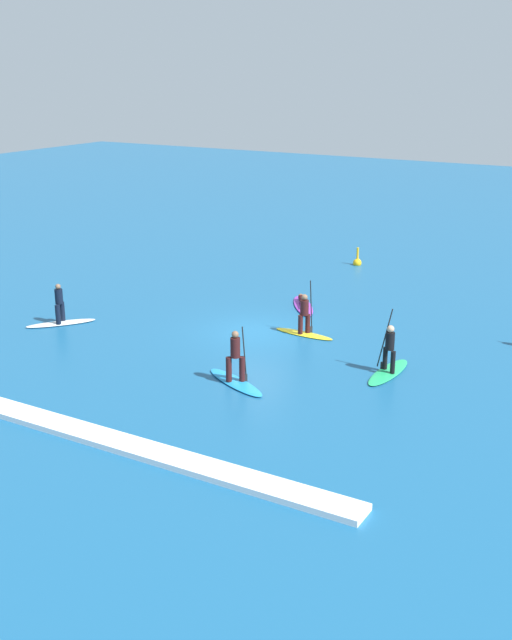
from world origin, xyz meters
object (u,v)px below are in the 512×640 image
Objects in this scene: surfer_on_green_board at (389,362)px; marker_buoy at (357,262)px; surfer_on_blue_board at (236,370)px; surfer_on_white_board at (60,314)px; surfer_on_yellow_board at (304,322)px; surfer_on_purple_board at (303,304)px.

surfer_on_green_board reaches higher than marker_buoy.
surfer_on_white_board is at bearing -165.32° from surfer_on_blue_board.
surfer_on_white_board is (-9.61, 1.76, -0.04)m from surfer_on_blue_board.
surfer_on_yellow_board is at bearing 117.97° from surfer_on_blue_board.
surfer_on_blue_board is at bearing 157.70° from surfer_on_purple_board.
surfer_on_white_board is at bearing -153.57° from surfer_on_yellow_board.
surfer_on_yellow_board reaches higher than surfer_on_blue_board.
surfer_on_blue_board reaches higher than surfer_on_white_board.
surfer_on_purple_board is 1.14× the size of surfer_on_white_board.
surfer_on_blue_board is at bearing 118.06° from surfer_on_white_board.
surfer_on_purple_board is 8.35m from marker_buoy.
surfer_on_green_board is 2.75× the size of marker_buoy.
surfer_on_yellow_board is 2.45× the size of marker_buoy.
surfer_on_purple_board is 2.80× the size of marker_buoy.
surfer_on_white_board is at bearing 99.46° from surfer_on_green_board.
marker_buoy is (-3.01, 17.33, -0.32)m from surfer_on_blue_board.
surfer_on_yellow_board reaches higher than marker_buoy.
surfer_on_green_board is 1.12× the size of surfer_on_yellow_board.
surfer_on_yellow_board is at bearing 65.79° from surfer_on_green_board.
surfer_on_white_board is 2.44× the size of marker_buoy.
surfer_on_purple_board is (-2.05, 9.04, -0.36)m from surfer_on_blue_board.
surfer_on_green_board is 15.59m from marker_buoy.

